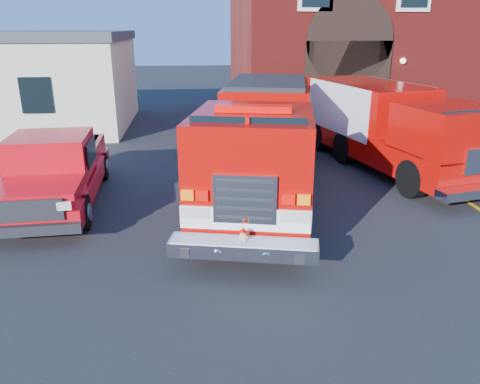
{
  "coord_description": "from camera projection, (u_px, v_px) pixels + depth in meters",
  "views": [
    {
      "loc": [
        -0.93,
        -10.28,
        4.53
      ],
      "look_at": [
        0.0,
        -1.2,
        1.3
      ],
      "focal_mm": 35.0,
      "sensor_mm": 36.0,
      "label": 1
    }
  ],
  "objects": [
    {
      "name": "pickup_truck",
      "position": [
        56.0,
        170.0,
        12.44
      ],
      "size": [
        2.44,
        6.03,
        1.94
      ],
      "color": "black",
      "rests_on": "ground"
    },
    {
      "name": "parking_stripe_near",
      "position": [
        468.0,
        202.0,
        12.8
      ],
      "size": [
        0.12,
        3.0,
        0.01
      ],
      "primitive_type": "cube",
      "color": "#E2BB0B",
      "rests_on": "ground"
    },
    {
      "name": "side_building",
      "position": [
        18.0,
        80.0,
        21.83
      ],
      "size": [
        10.2,
        8.2,
        4.35
      ],
      "color": "beige",
      "rests_on": "ground"
    },
    {
      "name": "ground",
      "position": [
        235.0,
        226.0,
        11.24
      ],
      "size": [
        100.0,
        100.0,
        0.0
      ],
      "primitive_type": "plane",
      "color": "black",
      "rests_on": "ground"
    },
    {
      "name": "secondary_truck",
      "position": [
        389.0,
        124.0,
        15.53
      ],
      "size": [
        4.22,
        8.64,
        2.69
      ],
      "color": "black",
      "rests_on": "ground"
    },
    {
      "name": "parking_stripe_mid",
      "position": [
        417.0,
        170.0,
        15.61
      ],
      "size": [
        0.12,
        3.0,
        0.01
      ],
      "primitive_type": "cube",
      "color": "#E2BB0B",
      "rests_on": "ground"
    },
    {
      "name": "parking_stripe_far",
      "position": [
        383.0,
        148.0,
        18.43
      ],
      "size": [
        0.12,
        3.0,
        0.01
      ],
      "primitive_type": "cube",
      "color": "#E2BB0B",
      "rests_on": "ground"
    },
    {
      "name": "fire_station",
      "position": [
        385.0,
        33.0,
        23.8
      ],
      "size": [
        15.2,
        10.2,
        8.45
      ],
      "color": "maroon",
      "rests_on": "ground"
    },
    {
      "name": "fire_engine",
      "position": [
        262.0,
        140.0,
        13.04
      ],
      "size": [
        4.7,
        10.01,
        2.98
      ],
      "color": "black",
      "rests_on": "ground"
    }
  ]
}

